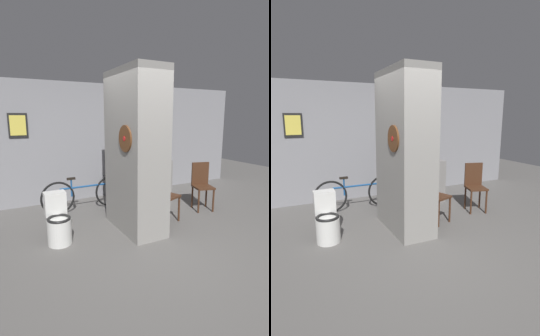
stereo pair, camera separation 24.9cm
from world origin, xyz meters
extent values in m
plane|color=#5B5956|center=(0.00, 0.00, 0.00)|extent=(14.00, 14.00, 0.00)
cube|color=gray|center=(0.00, 2.63, 1.30)|extent=(8.00, 0.06, 2.60)
cube|color=black|center=(-1.60, 2.58, 1.70)|extent=(0.36, 0.02, 0.48)
cube|color=#E0CC4C|center=(-1.60, 2.57, 1.70)|extent=(0.30, 0.01, 0.39)
cube|color=black|center=(1.50, 2.58, 1.55)|extent=(0.44, 0.02, 0.34)
cube|color=#D86633|center=(1.50, 2.57, 1.55)|extent=(0.36, 0.01, 0.28)
cube|color=gray|center=(-0.01, 0.62, 1.30)|extent=(0.57, 1.24, 2.60)
cylinder|color=#593319|center=(-0.31, 0.37, 1.55)|extent=(0.03, 0.40, 0.40)
cylinder|color=red|center=(-0.33, 0.37, 1.55)|extent=(0.01, 0.07, 0.07)
cube|color=gray|center=(0.74, 1.69, 0.46)|extent=(1.27, 0.44, 0.93)
cylinder|color=silver|center=(-1.29, 0.61, 0.19)|extent=(0.35, 0.35, 0.38)
torus|color=black|center=(-1.29, 0.61, 0.39)|extent=(0.35, 0.35, 0.04)
cube|color=silver|center=(-1.29, 0.85, 0.56)|extent=(0.32, 0.20, 0.36)
cylinder|color=#422616|center=(0.52, 0.38, 0.23)|extent=(0.04, 0.04, 0.46)
cylinder|color=#422616|center=(0.81, 0.48, 0.23)|extent=(0.04, 0.04, 0.46)
cylinder|color=#422616|center=(0.42, 0.68, 0.23)|extent=(0.04, 0.04, 0.46)
cylinder|color=#422616|center=(0.71, 0.78, 0.23)|extent=(0.04, 0.04, 0.46)
cube|color=#422616|center=(0.61, 0.58, 0.48)|extent=(0.46, 0.46, 0.04)
cube|color=#422616|center=(0.56, 0.74, 0.73)|extent=(0.35, 0.15, 0.46)
cylinder|color=#422616|center=(1.41, 0.64, 0.23)|extent=(0.04, 0.04, 0.46)
cylinder|color=#422616|center=(1.70, 0.55, 0.23)|extent=(0.04, 0.04, 0.46)
cylinder|color=#422616|center=(1.50, 0.93, 0.23)|extent=(0.04, 0.04, 0.46)
cylinder|color=#422616|center=(1.79, 0.84, 0.23)|extent=(0.04, 0.04, 0.46)
cube|color=#422616|center=(1.60, 0.74, 0.48)|extent=(0.45, 0.45, 0.04)
cube|color=#422616|center=(1.65, 0.90, 0.73)|extent=(0.36, 0.13, 0.46)
torus|color=black|center=(-1.05, 1.83, 0.33)|extent=(0.65, 0.04, 0.65)
torus|color=black|center=(0.03, 1.83, 0.33)|extent=(0.65, 0.04, 0.65)
cylinder|color=#194C8C|center=(-0.51, 1.83, 0.50)|extent=(1.00, 0.04, 0.04)
cylinder|color=#194C8C|center=(-0.78, 1.83, 0.50)|extent=(0.03, 0.03, 0.34)
cylinder|color=#194C8C|center=(-0.02, 1.83, 0.50)|extent=(0.03, 0.03, 0.31)
cube|color=black|center=(-0.78, 1.83, 0.68)|extent=(0.16, 0.06, 0.04)
cylinder|color=#262626|center=(-0.02, 1.83, 0.65)|extent=(0.03, 0.42, 0.03)
cylinder|color=#267233|center=(0.48, 1.68, 1.02)|extent=(0.08, 0.08, 0.19)
cylinder|color=#267233|center=(0.48, 1.68, 1.16)|extent=(0.03, 0.03, 0.08)
sphere|color=#333333|center=(0.48, 1.68, 1.21)|extent=(0.03, 0.03, 0.03)
cylinder|color=silver|center=(0.36, 1.64, 1.00)|extent=(0.07, 0.07, 0.15)
cylinder|color=silver|center=(0.36, 1.64, 1.10)|extent=(0.03, 0.03, 0.06)
sphere|color=#333333|center=(0.36, 1.64, 1.14)|extent=(0.03, 0.03, 0.03)
camera|label=1|loc=(-1.99, -3.12, 1.87)|focal=28.00mm
camera|label=2|loc=(-1.76, -3.23, 1.87)|focal=28.00mm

